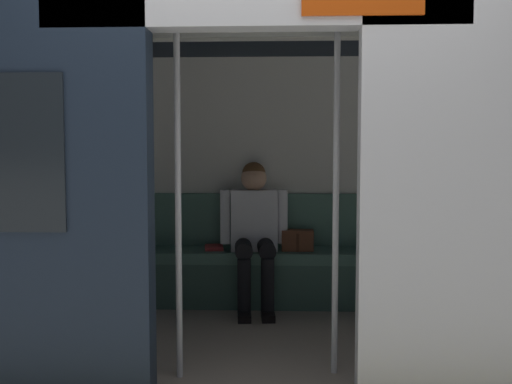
{
  "coord_description": "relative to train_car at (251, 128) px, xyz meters",
  "views": [
    {
      "loc": [
        -0.14,
        2.92,
        1.32
      ],
      "look_at": [
        0.04,
        -1.12,
        1.01
      ],
      "focal_mm": 42.37,
      "sensor_mm": 36.0,
      "label": 1
    }
  ],
  "objects": [
    {
      "name": "bench_seat",
      "position": [
        -0.07,
        -0.89,
        -1.09
      ],
      "size": [
        2.95,
        0.44,
        0.46
      ],
      "color": "#4C7566",
      "rests_on": "ground_plane"
    },
    {
      "name": "book",
      "position": [
        0.36,
        -0.95,
        -0.97
      ],
      "size": [
        0.18,
        0.24,
        0.03
      ],
      "primitive_type": "cube",
      "rotation": [
        0.0,
        0.0,
        0.14
      ],
      "color": "#B22D2D",
      "rests_on": "bench_seat"
    },
    {
      "name": "train_car",
      "position": [
        0.0,
        0.0,
        0.0
      ],
      "size": [
        6.4,
        2.49,
        2.2
      ],
      "color": "silver",
      "rests_on": "ground_plane"
    },
    {
      "name": "grab_pole_door",
      "position": [
        0.37,
        0.67,
        -0.41
      ],
      "size": [
        0.04,
        0.04,
        2.06
      ],
      "primitive_type": "cylinder",
      "color": "silver",
      "rests_on": "ground_plane"
    },
    {
      "name": "person_seated",
      "position": [
        0.02,
        -0.84,
        -0.76
      ],
      "size": [
        0.55,
        0.7,
        1.19
      ],
      "color": "silver",
      "rests_on": "ground_plane"
    },
    {
      "name": "handbag",
      "position": [
        -0.33,
        -0.92,
        -0.89
      ],
      "size": [
        0.26,
        0.15,
        0.17
      ],
      "color": "brown",
      "rests_on": "bench_seat"
    },
    {
      "name": "grab_pole_far",
      "position": [
        -0.51,
        0.57,
        -0.41
      ],
      "size": [
        0.04,
        0.04,
        2.06
      ],
      "primitive_type": "cylinder",
      "color": "silver",
      "rests_on": "ground_plane"
    }
  ]
}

